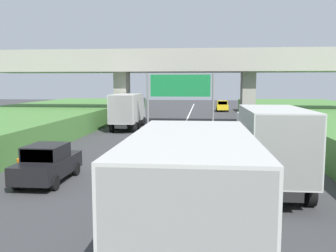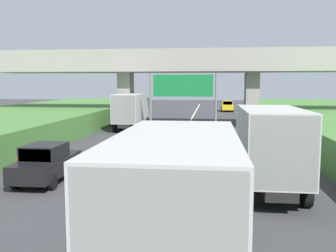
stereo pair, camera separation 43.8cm
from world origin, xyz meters
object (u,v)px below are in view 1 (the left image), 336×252
Objects in this scene: truck_green at (193,198)px; truck_white at (270,143)px; overhead_highway_sign at (180,90)px; construction_barrel_4 at (56,152)px; car_yellow at (222,106)px; car_black at (48,163)px; truck_silver at (128,109)px; construction_barrel_3 at (23,168)px.

truck_white is at bearing 68.75° from truck_green.
overhead_highway_sign is 13.72m from construction_barrel_4.
truck_green is at bearing -93.64° from car_yellow.
construction_barrel_4 is (-6.46, -11.60, -3.45)m from overhead_highway_sign.
truck_white is at bearing 0.53° from car_black.
construction_barrel_4 is at bearing 158.12° from truck_white.
truck_silver is 1.78× the size of car_yellow.
truck_white is at bearing -3.25° from construction_barrel_3.
overhead_highway_sign is 17.22m from car_black.
truck_green is 1.78× the size of car_yellow.
truck_silver is at bearing 117.68° from truck_white.
truck_silver is 26.49m from car_yellow.
car_black is (0.30, -19.22, -1.08)m from truck_silver.
overhead_highway_sign is at bearing 106.60° from truck_white.
car_yellow reaches higher than construction_barrel_3.
overhead_highway_sign is 1.43× the size of car_black.
truck_white is (4.81, -16.12, -1.97)m from overhead_highway_sign.
truck_green is 1.00× the size of truck_white.
truck_silver is 1.00× the size of truck_green.
car_black is (-4.92, -16.21, -3.05)m from overhead_highway_sign.
truck_green is 8.11× the size of construction_barrel_4.
overhead_highway_sign reaches higher than truck_silver.
truck_white reaches higher than construction_barrel_3.
overhead_highway_sign reaches higher than car_black.
construction_barrel_4 is (-11.26, 4.52, -1.47)m from truck_white.
truck_green reaches higher than construction_barrel_3.
car_black reaches higher than construction_barrel_4.
truck_green is at bearing -75.38° from truck_silver.
car_black reaches higher than construction_barrel_3.
overhead_highway_sign is at bearing 67.36° from construction_barrel_3.
truck_green is (1.79, -23.89, -1.97)m from overhead_highway_sign.
truck_silver is 14.74m from construction_barrel_4.
truck_silver is at bearing 85.19° from construction_barrel_4.
construction_barrel_4 is (-0.00, 3.88, 0.00)m from construction_barrel_3.
overhead_highway_sign reaches higher than truck_white.
truck_white is 9.79m from car_black.
truck_green reaches higher than car_black.
truck_green reaches higher than construction_barrel_4.
truck_green is 14.87m from construction_barrel_4.
truck_silver and truck_green have the same top height.
construction_barrel_4 is (-11.51, -39.00, -0.40)m from car_yellow.
truck_green is at bearing -45.55° from construction_barrel_3.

